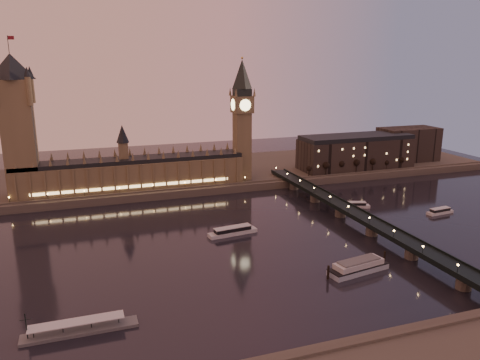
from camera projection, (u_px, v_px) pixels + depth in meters
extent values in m
plane|color=black|center=(224.00, 242.00, 284.25)|extent=(700.00, 700.00, 0.00)
cube|color=#423D35|center=(203.00, 173.00, 444.00)|extent=(560.00, 130.00, 6.00)
cube|color=brown|center=(133.00, 175.00, 378.11)|extent=(180.00, 26.00, 22.00)
cube|color=black|center=(132.00, 160.00, 374.96)|extent=(180.00, 22.00, 3.20)
cube|color=#FFCC7F|center=(135.00, 186.00, 367.25)|extent=(153.00, 0.25, 2.20)
cube|color=brown|center=(20.00, 140.00, 344.58)|extent=(22.00, 22.00, 88.00)
cone|color=black|center=(11.00, 66.00, 331.34)|extent=(31.68, 31.68, 18.00)
cylinder|color=black|center=(8.00, 44.00, 327.59)|extent=(0.44, 0.44, 12.00)
cube|color=maroon|center=(11.00, 38.00, 327.16)|extent=(4.00, 0.15, 2.50)
cube|color=brown|center=(242.00, 146.00, 403.32)|extent=(13.00, 13.00, 58.00)
cube|color=brown|center=(242.00, 104.00, 394.33)|extent=(16.00, 16.00, 14.00)
cylinder|color=#FFEAA5|center=(245.00, 105.00, 386.84)|extent=(9.60, 0.35, 9.60)
cylinder|color=#FFEAA5|center=(233.00, 105.00, 391.74)|extent=(0.35, 9.60, 9.60)
cube|color=black|center=(242.00, 92.00, 391.83)|extent=(13.00, 13.00, 6.00)
cone|color=black|center=(242.00, 74.00, 388.08)|extent=(17.68, 17.68, 24.00)
sphere|color=gold|center=(242.00, 58.00, 384.83)|extent=(2.00, 2.00, 2.00)
cube|color=black|center=(356.00, 214.00, 311.33)|extent=(13.00, 260.00, 2.00)
cube|color=black|center=(348.00, 213.00, 308.97)|extent=(0.60, 260.00, 1.00)
cube|color=black|center=(364.00, 211.00, 312.95)|extent=(0.60, 260.00, 1.00)
cube|color=black|center=(356.00, 153.00, 449.85)|extent=(110.00, 36.00, 28.00)
cube|color=black|center=(357.00, 137.00, 445.86)|extent=(108.00, 34.00, 4.00)
cube|color=black|center=(408.00, 144.00, 482.21)|extent=(60.00, 30.00, 34.00)
cylinder|color=black|center=(310.00, 172.00, 417.62)|extent=(0.70, 0.70, 7.77)
sphere|color=black|center=(310.00, 168.00, 416.61)|extent=(5.18, 5.18, 5.18)
cylinder|color=black|center=(326.00, 171.00, 422.72)|extent=(0.70, 0.70, 7.77)
sphere|color=black|center=(326.00, 167.00, 421.70)|extent=(5.18, 5.18, 5.18)
cylinder|color=black|center=(341.00, 170.00, 427.81)|extent=(0.70, 0.70, 7.77)
sphere|color=black|center=(342.00, 165.00, 426.80)|extent=(5.18, 5.18, 5.18)
cylinder|color=black|center=(357.00, 168.00, 432.91)|extent=(0.70, 0.70, 7.77)
sphere|color=black|center=(357.00, 164.00, 431.90)|extent=(5.18, 5.18, 5.18)
cylinder|color=black|center=(372.00, 167.00, 438.01)|extent=(0.70, 0.70, 7.77)
sphere|color=black|center=(372.00, 163.00, 436.99)|extent=(5.18, 5.18, 5.18)
cylinder|color=black|center=(386.00, 166.00, 443.10)|extent=(0.70, 0.70, 7.77)
sphere|color=black|center=(386.00, 162.00, 442.09)|extent=(5.18, 5.18, 5.18)
cylinder|color=black|center=(400.00, 165.00, 448.20)|extent=(0.70, 0.70, 7.77)
sphere|color=black|center=(401.00, 161.00, 447.19)|extent=(5.18, 5.18, 5.18)
cube|color=silver|center=(233.00, 233.00, 296.47)|extent=(32.69, 10.86, 2.35)
cube|color=black|center=(233.00, 229.00, 295.88)|extent=(24.26, 8.59, 2.35)
cube|color=silver|center=(233.00, 227.00, 295.54)|extent=(24.93, 8.94, 0.43)
cube|color=silver|center=(354.00, 206.00, 350.77)|extent=(24.15, 13.30, 1.99)
cube|color=black|center=(354.00, 204.00, 350.28)|extent=(18.03, 10.28, 1.99)
cube|color=silver|center=(354.00, 202.00, 349.98)|extent=(18.55, 10.66, 0.36)
cube|color=silver|center=(440.00, 212.00, 336.72)|extent=(21.37, 7.62, 1.92)
cube|color=black|center=(440.00, 210.00, 336.24)|extent=(15.86, 6.09, 1.92)
cube|color=silver|center=(440.00, 208.00, 335.96)|extent=(16.30, 6.36, 0.35)
cube|color=#91A1B9|center=(358.00, 269.00, 244.02)|extent=(35.45, 15.20, 2.79)
cube|color=black|center=(358.00, 266.00, 243.61)|extent=(35.45, 15.20, 0.54)
cube|color=silver|center=(359.00, 264.00, 243.19)|extent=(28.92, 13.08, 2.79)
cube|color=#595B5E|center=(359.00, 260.00, 242.75)|extent=(24.51, 11.31, 0.75)
cylinder|color=black|center=(328.00, 272.00, 235.43)|extent=(1.18, 1.18, 7.29)
cylinder|color=black|center=(384.00, 257.00, 253.32)|extent=(1.18, 1.18, 7.29)
cube|color=#595B5E|center=(81.00, 331.00, 190.18)|extent=(45.87, 7.65, 1.31)
cube|color=silver|center=(77.00, 322.00, 188.76)|extent=(37.13, 6.55, 0.33)
cylinder|color=black|center=(26.00, 326.00, 182.44)|extent=(0.44, 0.44, 10.92)
cylinder|color=black|center=(25.00, 320.00, 181.76)|extent=(4.37, 0.26, 0.26)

